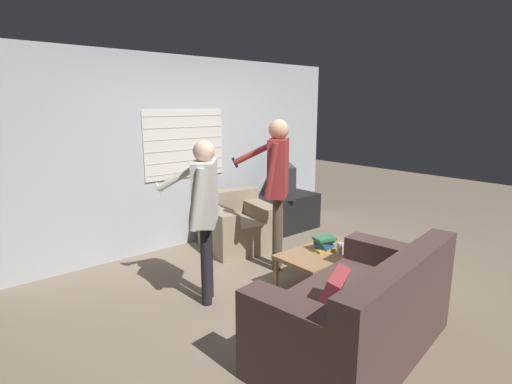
% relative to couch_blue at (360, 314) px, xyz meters
% --- Properties ---
extents(ground_plane, '(16.00, 16.00, 0.00)m').
position_rel_couch_blue_xyz_m(ground_plane, '(0.42, 1.11, -0.33)').
color(ground_plane, '#7F705B').
extents(wall_back, '(5.20, 0.08, 2.55)m').
position_rel_couch_blue_xyz_m(wall_back, '(0.41, 3.14, 0.95)').
color(wall_back, '#ADB2B7').
rests_on(wall_back, ground_plane).
extents(couch_blue, '(1.84, 1.15, 0.86)m').
position_rel_couch_blue_xyz_m(couch_blue, '(0.00, 0.00, 0.00)').
color(couch_blue, '#4C3833').
rests_on(couch_blue, ground_plane).
extents(armchair_beige, '(1.01, 0.99, 0.75)m').
position_rel_couch_blue_xyz_m(armchair_beige, '(0.75, 2.51, -0.02)').
color(armchair_beige, gray).
rests_on(armchair_beige, ground_plane).
extents(coffee_table, '(1.02, 0.57, 0.38)m').
position_rel_couch_blue_xyz_m(coffee_table, '(0.73, 0.97, 0.02)').
color(coffee_table, '#9E754C').
rests_on(coffee_table, ground_plane).
extents(tv_stand, '(1.06, 0.55, 0.55)m').
position_rel_couch_blue_xyz_m(tv_stand, '(1.79, 2.64, -0.06)').
color(tv_stand, black).
rests_on(tv_stand, ground_plane).
extents(tv, '(0.59, 0.71, 0.49)m').
position_rel_couch_blue_xyz_m(tv, '(1.78, 2.65, 0.46)').
color(tv, '#2D2D33').
rests_on(tv, tv_stand).
extents(person_left_standing, '(0.49, 0.79, 1.60)m').
position_rel_couch_blue_xyz_m(person_left_standing, '(-0.43, 1.50, 0.68)').
color(person_left_standing, black).
rests_on(person_left_standing, ground_plane).
extents(person_right_standing, '(0.49, 0.82, 1.76)m').
position_rel_couch_blue_xyz_m(person_right_standing, '(0.66, 1.65, 0.79)').
color(person_right_standing, '#4C4233').
rests_on(person_right_standing, ground_plane).
extents(book_stack, '(0.26, 0.21, 0.15)m').
position_rel_couch_blue_xyz_m(book_stack, '(0.76, 1.00, 0.13)').
color(book_stack, gold).
rests_on(book_stack, coffee_table).
extents(soda_can, '(0.07, 0.07, 0.13)m').
position_rel_couch_blue_xyz_m(soda_can, '(0.79, 0.81, 0.12)').
color(soda_can, silver).
rests_on(soda_can, coffee_table).
extents(spare_remote, '(0.12, 0.12, 0.02)m').
position_rel_couch_blue_xyz_m(spare_remote, '(1.07, 0.93, 0.06)').
color(spare_remote, white).
rests_on(spare_remote, coffee_table).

